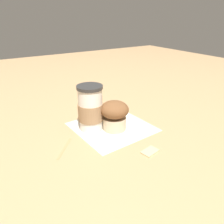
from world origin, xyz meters
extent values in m
plane|color=tan|center=(0.00, 0.00, 0.00)|extent=(3.00, 3.00, 0.00)
cube|color=beige|center=(0.00, 0.00, 0.00)|extent=(0.26, 0.26, 0.00)
cylinder|color=silver|center=(-0.06, 0.03, 0.07)|extent=(0.08, 0.08, 0.14)
cylinder|color=#2D2D2D|center=(-0.06, 0.03, 0.15)|extent=(0.08, 0.08, 0.01)
cylinder|color=#997551|center=(-0.06, 0.03, 0.06)|extent=(0.08, 0.08, 0.06)
cylinder|color=beige|center=(0.00, -0.01, 0.02)|extent=(0.08, 0.08, 0.04)
ellipsoid|color=brown|center=(0.00, -0.01, 0.07)|extent=(0.09, 0.09, 0.06)
ellipsoid|color=gold|center=(0.05, 0.03, 0.02)|extent=(0.06, 0.05, 0.03)
ellipsoid|color=gold|center=(0.08, 0.08, 0.02)|extent=(0.06, 0.07, 0.03)
ellipsoid|color=gold|center=(0.07, 0.13, 0.02)|extent=(0.03, 0.05, 0.03)
cube|color=#E0B27F|center=(0.01, -0.18, 0.00)|extent=(0.06, 0.04, 0.01)
cube|color=tan|center=(-0.19, -0.04, 0.00)|extent=(0.08, 0.09, 0.00)
camera|label=1|loc=(-0.36, -0.56, 0.36)|focal=35.00mm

